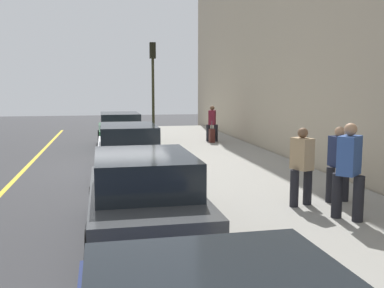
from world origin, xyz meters
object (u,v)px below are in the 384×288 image
Objects in this scene: parked_car_white at (128,149)px; pedestrian_burgundy_coat at (212,122)px; parked_car_charcoal at (144,196)px; pedestrian_blue_coat at (349,169)px; traffic_light_pole at (153,75)px; rolling_suitcase at (212,136)px; parked_car_green at (120,130)px; pedestrian_tan_coat at (302,164)px; pedestrian_navy_coat at (338,162)px.

pedestrian_burgundy_coat is at bearing -33.38° from parked_car_white.
pedestrian_blue_coat is at bearing -91.52° from parked_car_charcoal.
traffic_light_pole is 3.78m from rolling_suitcase.
parked_car_charcoal is 3.81m from pedestrian_blue_coat.
traffic_light_pole reaches higher than pedestrian_blue_coat.
rolling_suitcase is (-0.28, -4.04, -0.30)m from parked_car_green.
parked_car_green is 12.61m from pedestrian_blue_coat.
rolling_suitcase is (11.64, -4.04, -0.30)m from parked_car_charcoal.
parked_car_green is 2.59× the size of pedestrian_blue_coat.
pedestrian_tan_coat is at bearing -145.63° from parked_car_white.
rolling_suitcase is (10.51, 0.24, -0.56)m from pedestrian_navy_coat.
parked_car_white is at bearing 42.00° from pedestrian_navy_coat.
parked_car_white is 1.08× the size of traffic_light_pole.
traffic_light_pole is at bearing -69.01° from parked_car_green.
parked_car_white is at bearing -179.55° from parked_car_green.
pedestrian_navy_coat is at bearing -158.36° from parked_car_green.
parked_car_charcoal reaches higher than rolling_suitcase.
pedestrian_burgundy_coat is (6.24, -4.11, 0.26)m from parked_car_white.
rolling_suitcase is (11.74, -0.25, -0.66)m from pedestrian_blue_coat.
traffic_light_pole reaches higher than pedestrian_burgundy_coat.
pedestrian_burgundy_coat reaches higher than rolling_suitcase.
parked_car_green is at bearing 110.99° from traffic_light_pole.
pedestrian_tan_coat is at bearing -170.92° from traffic_light_pole.
traffic_light_pole is (6.67, -1.48, 2.38)m from parked_car_white.
rolling_suitcase is at bearing -108.95° from traffic_light_pole.
rolling_suitcase is at bearing -3.63° from pedestrian_tan_coat.
pedestrian_tan_coat is 11.86m from traffic_light_pole.
pedestrian_burgundy_coat is at bearing -99.39° from traffic_light_pole.
pedestrian_blue_coat is 1.88× the size of rolling_suitcase.
parked_car_white is (5.83, -0.05, 0.00)m from parked_car_charcoal.
parked_car_charcoal is 4.44m from pedestrian_navy_coat.
parked_car_charcoal and parked_car_green have the same top height.
parked_car_charcoal is at bearing 160.99° from pedestrian_burgundy_coat.
parked_car_white is 2.94× the size of pedestrian_burgundy_coat.
pedestrian_blue_coat is (-5.93, -3.74, 0.36)m from parked_car_white.
parked_car_white is 2.91× the size of pedestrian_tan_coat.
parked_car_green is at bearing 92.06° from pedestrian_burgundy_coat.
pedestrian_blue_coat is 1.12× the size of pedestrian_burgundy_coat.
pedestrian_burgundy_coat is at bearing -19.01° from parked_car_charcoal.
parked_car_charcoal is 0.94× the size of parked_car_green.
parked_car_charcoal is 2.71× the size of pedestrian_navy_coat.
traffic_light_pole is at bearing 9.08° from pedestrian_tan_coat.
parked_car_charcoal is 2.73× the size of pedestrian_burgundy_coat.
parked_car_white is at bearing 146.62° from pedestrian_burgundy_coat.
parked_car_green is 2.88× the size of pedestrian_navy_coat.
traffic_light_pole is (12.50, -1.53, 2.38)m from parked_car_charcoal.
parked_car_green is 4.17m from pedestrian_burgundy_coat.
rolling_suitcase is at bearing -19.15° from parked_car_charcoal.
parked_car_green is at bearing 0.45° from parked_car_white.
rolling_suitcase is (-0.86, -2.52, -2.68)m from traffic_light_pole.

